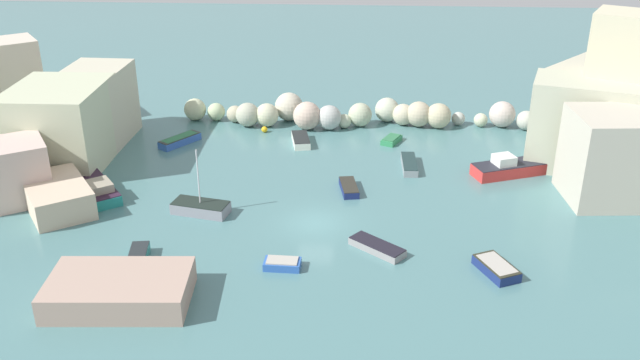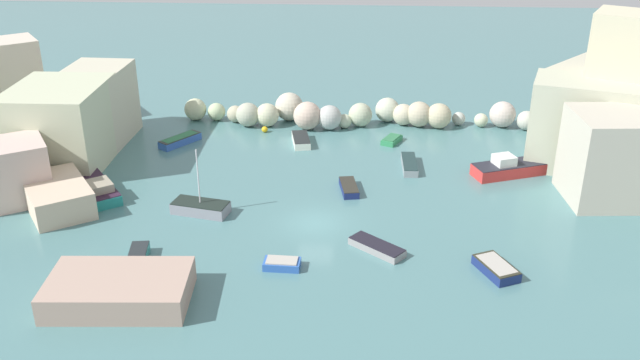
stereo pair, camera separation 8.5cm
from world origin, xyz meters
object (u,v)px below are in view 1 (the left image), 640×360
at_px(moored_boat_8, 391,140).
at_px(moored_boat_11, 95,189).
at_px(channel_buoy, 264,129).
at_px(moored_boat_10, 409,164).
at_px(moored_boat_0, 201,207).
at_px(moored_boat_7, 509,168).
at_px(moored_boat_2, 180,140).
at_px(moored_boat_6, 301,140).
at_px(moored_boat_1, 349,188).
at_px(moored_boat_3, 282,264).
at_px(moored_boat_5, 496,268).
at_px(moored_boat_9, 377,247).
at_px(moored_boat_4, 138,258).
at_px(stone_dock, 119,290).

relative_size(moored_boat_8, moored_boat_11, 0.41).
height_order(channel_buoy, moored_boat_10, moored_boat_10).
relative_size(moored_boat_0, moored_boat_7, 0.76).
distance_m(moored_boat_2, moored_boat_6, 10.75).
distance_m(moored_boat_1, moored_boat_3, 11.88).
height_order(moored_boat_2, moored_boat_7, moored_boat_7).
xyz_separation_m(moored_boat_2, moored_boat_5, (24.53, -19.67, -0.02)).
relative_size(moored_boat_10, moored_boat_11, 0.65).
height_order(channel_buoy, moored_boat_2, moored_boat_2).
relative_size(moored_boat_2, moored_boat_11, 0.64).
bearing_deg(channel_buoy, moored_boat_7, -21.39).
relative_size(moored_boat_8, moored_boat_9, 0.68).
relative_size(moored_boat_9, moored_boat_11, 0.61).
xyz_separation_m(moored_boat_3, moored_boat_10, (8.67, 15.93, 0.04)).
relative_size(moored_boat_9, moored_boat_10, 0.94).
relative_size(channel_buoy, moored_boat_4, 0.18).
height_order(stone_dock, moored_boat_4, stone_dock).
height_order(moored_boat_2, moored_boat_10, moored_boat_2).
distance_m(stone_dock, moored_boat_8, 30.39).
height_order(moored_boat_0, moored_boat_7, moored_boat_0).
distance_m(moored_boat_6, moored_boat_9, 19.38).
xyz_separation_m(moored_boat_6, moored_boat_11, (-14.48, -11.41, 0.21)).
xyz_separation_m(moored_boat_1, moored_boat_4, (-12.93, -11.20, 0.07)).
distance_m(stone_dock, moored_boat_6, 26.19).
bearing_deg(moored_boat_3, moored_boat_9, -155.38).
relative_size(moored_boat_3, moored_boat_10, 0.58).
relative_size(moored_boat_3, moored_boat_4, 0.73).
bearing_deg(moored_boat_1, moored_boat_3, -28.62).
bearing_deg(moored_boat_3, channel_buoy, -77.57).
xyz_separation_m(moored_boat_1, moored_boat_11, (-19.00, -1.97, 0.26)).
relative_size(moored_boat_1, moored_boat_9, 0.85).
xyz_separation_m(moored_boat_1, moored_boat_3, (-3.84, -11.25, -0.00)).
bearing_deg(moored_boat_0, moored_boat_6, -101.05).
distance_m(moored_boat_1, moored_boat_6, 10.47).
distance_m(moored_boat_5, moored_boat_6, 24.65).
bearing_deg(channel_buoy, moored_boat_11, -127.77).
bearing_deg(moored_boat_5, moored_boat_1, -165.00).
xyz_separation_m(moored_boat_2, moored_boat_11, (-3.76, -10.65, 0.18)).
height_order(moored_boat_5, moored_boat_10, moored_boat_5).
xyz_separation_m(moored_boat_0, moored_boat_1, (10.49, 4.30, -0.16)).
bearing_deg(moored_boat_4, moored_boat_1, 122.10).
relative_size(moored_boat_3, moored_boat_6, 0.65).
xyz_separation_m(channel_buoy, moored_boat_8, (11.68, -1.80, -0.03)).
relative_size(moored_boat_2, moored_boat_4, 1.25).
xyz_separation_m(moored_boat_4, moored_boat_5, (22.22, 0.22, -0.00)).
xyz_separation_m(moored_boat_7, moored_boat_9, (-10.71, -12.67, -0.33)).
bearing_deg(moored_boat_7, moored_boat_9, 28.92).
distance_m(moored_boat_2, moored_boat_11, 11.30).
xyz_separation_m(moored_boat_1, moored_boat_5, (9.28, -10.98, 0.07)).
bearing_deg(moored_boat_2, channel_buoy, -29.05).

